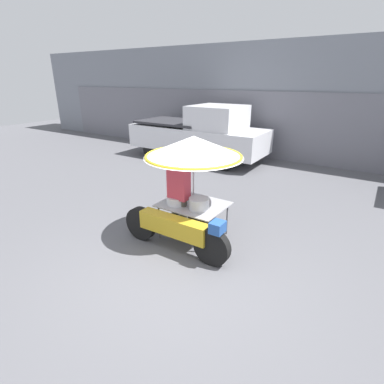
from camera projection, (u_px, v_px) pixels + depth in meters
The scene contains 5 objects.
ground_plane at pixel (184, 270), 4.74m from camera, with size 36.00×36.00×0.00m, color #56565B.
shopfront_building at pixel (318, 103), 10.67m from camera, with size 28.00×2.06×4.05m.
vendor_motorcycle_cart at pixel (191, 164), 5.19m from camera, with size 2.14×1.74×1.92m.
vendor_person at pixel (179, 193), 5.42m from camera, with size 0.38×0.22×1.59m.
pickup_truck at pixel (201, 134), 10.83m from camera, with size 5.02×1.89×1.96m.
Camera 1 is at (2.29, -3.27, 2.85)m, focal length 28.00 mm.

